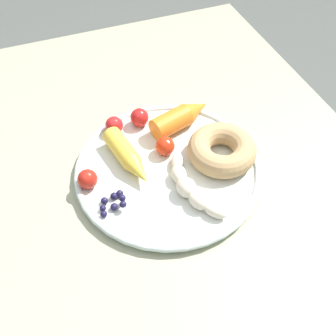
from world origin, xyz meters
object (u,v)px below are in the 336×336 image
Objects in this scene: donut at (222,150)px; banana at (190,187)px; tomato_mid at (140,117)px; dining_table at (163,206)px; blueberry_pile at (113,202)px; tomato_far at (114,125)px; carrot_yellow at (128,157)px; carrot_orange at (181,117)px; tomato_extra at (87,179)px; tomato_near at (165,146)px; plate at (168,169)px.

banana is at bearing 121.26° from donut.
tomato_mid is (0.13, 0.10, -0.00)m from donut.
dining_table is 0.18m from tomato_mid.
tomato_far is (0.15, -0.05, 0.01)m from blueberry_pile.
carrot_yellow is at bearing 150.57° from tomato_mid.
blueberry_pile is at bearing 119.31° from dining_table.
blueberry_pile is at bearing 127.64° from carrot_orange.
carrot_orange reaches higher than banana.
carrot_orange is at bearing -42.34° from dining_table.
blueberry_pile is 1.39× the size of tomato_far.
tomato_extra is (-0.08, 0.19, -0.00)m from carrot_orange.
tomato_near is at bearing 4.07° from banana.
plate is 9.74× the size of tomato_far.
dining_table is 0.18m from donut.
tomato_extra is at bearing 99.09° from tomato_near.
tomato_far is (0.10, 0.05, 0.15)m from dining_table.
banana is at bearing -165.90° from plate.
dining_table is at bearing 143.35° from tomato_near.
banana is 0.12m from blueberry_pile.
tomato_near is at bearing -167.33° from tomato_mid.
blueberry_pile is 1.32× the size of tomato_mid.
blueberry_pile is at bearing 148.80° from tomato_mid.
tomato_far is at bearing -35.42° from tomato_extra.
banana reaches higher than dining_table.
carrot_yellow is (-0.06, 0.12, -0.00)m from carrot_orange.
plate reaches higher than dining_table.
dining_table is at bearing 14.64° from banana.
tomato_far is at bearing -16.70° from blueberry_pile.
plate is at bearing 166.99° from tomato_near.
banana reaches higher than plate.
carrot_orange reaches higher than tomato_far.
plate is 0.07m from carrot_yellow.
tomato_extra is (0.01, 0.13, 0.02)m from plate.
tomato_far is 0.13m from tomato_extra.
tomato_mid reaches higher than blueberry_pile.
tomato_near is at bearing 62.40° from donut.
banana is 3.45× the size of blueberry_pile.
tomato_mid is (0.08, -0.05, 0.00)m from carrot_yellow.
tomato_mid is at bearing 67.51° from carrot_orange.
tomato_far is at bearing 77.19° from carrot_orange.
donut reaches higher than tomato_extra.
tomato_mid is (0.17, 0.03, 0.00)m from banana.
tomato_far is at bearing 92.49° from tomato_mid.
blueberry_pile is (-0.04, 0.11, 0.01)m from plate.
tomato_mid is at bearing -49.19° from tomato_extra.
donut is 0.10m from tomato_near.
carrot_orange reaches higher than donut.
donut is at bearing -81.59° from blueberry_pile.
donut is 3.62× the size of tomato_far.
tomato_far is at bearing 28.90° from dining_table.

